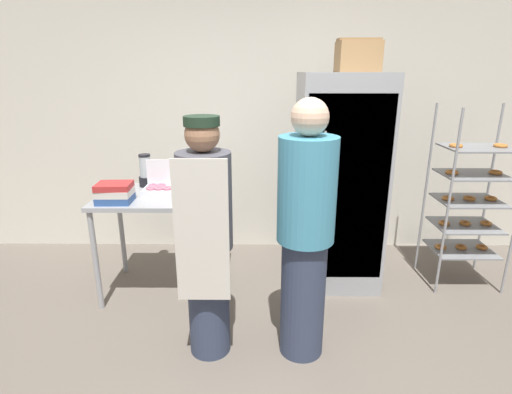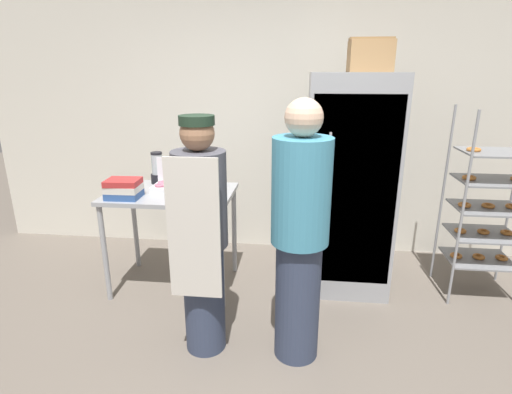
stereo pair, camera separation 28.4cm
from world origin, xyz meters
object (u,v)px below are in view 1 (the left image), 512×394
object	(u,v)px
donut_box	(160,188)
blender_pitcher	(146,172)
cardboard_storage_box	(358,56)
binder_stack	(115,193)
person_customer	(305,233)
refrigerator	(338,182)
baking_rack	(469,201)
person_baker	(206,239)

from	to	relation	value
donut_box	blender_pitcher	xyz separation A→B (m)	(-0.18, 0.22, 0.08)
cardboard_storage_box	binder_stack	bearing A→B (deg)	-164.77
blender_pitcher	person_customer	bearing A→B (deg)	-39.51
donut_box	cardboard_storage_box	size ratio (longest dim) A/B	0.81
binder_stack	refrigerator	bearing A→B (deg)	13.64
baking_rack	person_customer	bearing A→B (deg)	-147.44
baking_rack	person_baker	world-z (taller)	person_baker
donut_box	person_baker	world-z (taller)	person_baker
baking_rack	blender_pitcher	size ratio (longest dim) A/B	5.56
cardboard_storage_box	person_customer	xyz separation A→B (m)	(-0.52, -1.14, -1.11)
blender_pitcher	person_customer	size ratio (longest dim) A/B	0.17
baking_rack	blender_pitcher	xyz separation A→B (m)	(-2.86, 0.08, 0.23)
refrigerator	person_baker	distance (m)	1.49
refrigerator	person_baker	xyz separation A→B (m)	(-1.04, -1.06, -0.09)
cardboard_storage_box	refrigerator	bearing A→B (deg)	-142.94
refrigerator	baking_rack	world-z (taller)	refrigerator
binder_stack	person_baker	distance (m)	1.01
blender_pitcher	person_customer	xyz separation A→B (m)	(1.30, -1.08, -0.13)
donut_box	binder_stack	xyz separation A→B (m)	(-0.30, -0.24, 0.03)
refrigerator	cardboard_storage_box	size ratio (longest dim) A/B	5.41
blender_pitcher	person_baker	distance (m)	1.28
donut_box	person_baker	size ratio (longest dim) A/B	0.17
blender_pitcher	refrigerator	bearing A→B (deg)	-0.73
baking_rack	cardboard_storage_box	bearing A→B (deg)	171.99
refrigerator	baking_rack	bearing A→B (deg)	-3.05
refrigerator	binder_stack	distance (m)	1.88
blender_pitcher	person_baker	xyz separation A→B (m)	(0.67, -1.08, -0.17)
blender_pitcher	person_baker	world-z (taller)	person_baker
refrigerator	blender_pitcher	size ratio (longest dim) A/B	6.45
person_baker	blender_pitcher	bearing A→B (deg)	121.86
baking_rack	person_baker	bearing A→B (deg)	-155.59
donut_box	blender_pitcher	size ratio (longest dim) A/B	0.96
donut_box	blender_pitcher	world-z (taller)	blender_pitcher
blender_pitcher	person_customer	distance (m)	1.70
refrigerator	blender_pitcher	distance (m)	1.71
person_baker	person_customer	size ratio (longest dim) A/B	0.94
donut_box	person_customer	size ratio (longest dim) A/B	0.16
refrigerator	baking_rack	size ratio (longest dim) A/B	1.16
cardboard_storage_box	person_baker	distance (m)	1.99
donut_box	person_customer	xyz separation A→B (m)	(1.13, -0.85, -0.05)
refrigerator	person_baker	size ratio (longest dim) A/B	1.15
refrigerator	blender_pitcher	bearing A→B (deg)	179.27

